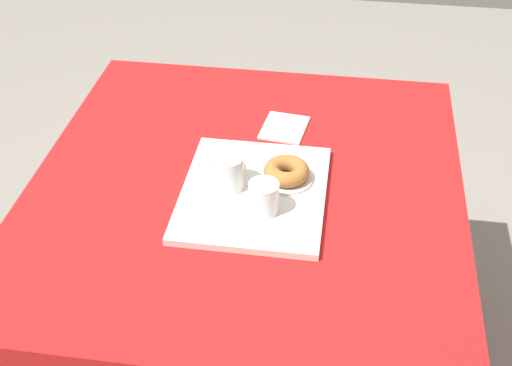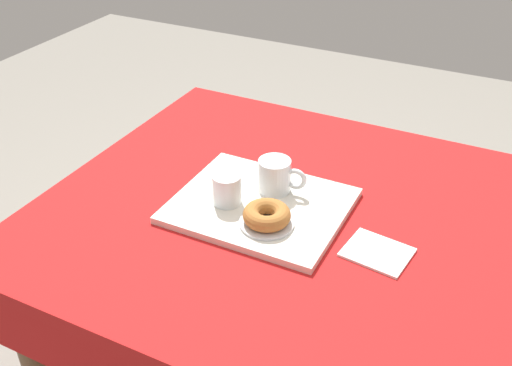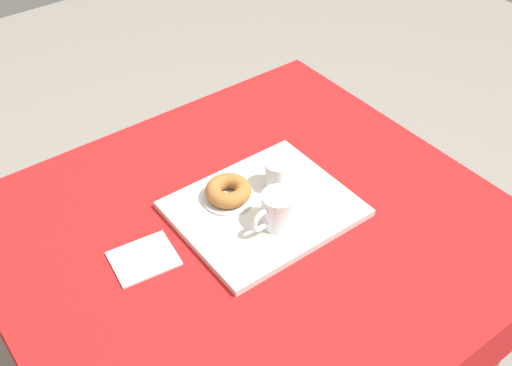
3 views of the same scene
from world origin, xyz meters
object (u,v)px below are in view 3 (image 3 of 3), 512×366
sugar_donut_left (229,190)px  serving_tray (264,209)px  water_glass_near (279,176)px  paper_napkin (144,259)px  donut_plate_left (229,197)px  tea_mug_left (278,211)px  dining_table (253,257)px

sugar_donut_left → serving_tray: bearing=125.6°
water_glass_near → paper_napkin: size_ratio=0.55×
water_glass_near → donut_plate_left: bearing=-17.1°
tea_mug_left → paper_napkin: (0.29, -0.10, -0.05)m
serving_tray → sugar_donut_left: (0.05, -0.07, 0.03)m
dining_table → water_glass_near: 0.21m
paper_napkin → tea_mug_left: bearing=160.8°
water_glass_near → dining_table: bearing=26.2°
serving_tray → water_glass_near: bearing=-154.8°
water_glass_near → serving_tray: bearing=25.2°
dining_table → sugar_donut_left: (-0.00, -0.10, 0.15)m
water_glass_near → sugar_donut_left: water_glass_near is taller
serving_tray → water_glass_near: (-0.07, -0.03, 0.04)m
donut_plate_left → paper_napkin: (0.25, 0.03, -0.02)m
tea_mug_left → sugar_donut_left: (0.04, -0.13, -0.01)m
water_glass_near → paper_napkin: 0.38m
donut_plate_left → paper_napkin: bearing=7.5°
donut_plate_left → dining_table: bearing=89.6°
dining_table → paper_napkin: bearing=-14.4°
dining_table → serving_tray: (-0.05, -0.03, 0.11)m
serving_tray → donut_plate_left: donut_plate_left is taller
sugar_donut_left → donut_plate_left: bearing=104.0°
water_glass_near → paper_napkin: bearing=-0.7°
dining_table → tea_mug_left: (-0.04, 0.04, 0.16)m
dining_table → water_glass_near: size_ratio=15.10×
serving_tray → donut_plate_left: (0.05, -0.07, 0.01)m
tea_mug_left → water_glass_near: (-0.08, -0.10, -0.01)m
serving_tray → water_glass_near: water_glass_near is taller
tea_mug_left → water_glass_near: tea_mug_left is taller
sugar_donut_left → paper_napkin: size_ratio=0.80×
sugar_donut_left → paper_napkin: bearing=7.5°
dining_table → tea_mug_left: 0.17m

